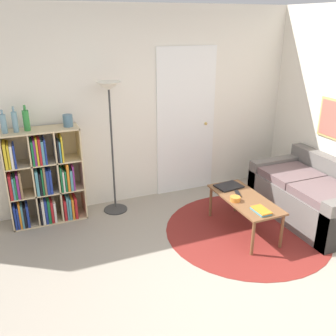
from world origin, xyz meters
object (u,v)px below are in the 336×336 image
Objects in this scene: bowl at (235,199)px; bottle_right at (26,120)px; floor_lamp at (110,110)px; couch at (313,197)px; coffee_table at (245,202)px; bottle_left at (4,124)px; vase_on_shelf at (68,121)px; bookshelf at (43,180)px; laptop at (229,186)px; bottle_middle at (15,122)px.

bottle_right reaches higher than bowl.
floor_lamp reaches higher than couch.
floor_lamp is at bearing 139.18° from coffee_table.
vase_on_shelf is (0.71, 0.02, -0.04)m from bottle_left.
coffee_table is at bearing 7.64° from bowl.
bookshelf is 0.70× the size of floor_lamp.
bowl is (2.02, -1.20, -0.09)m from bookshelf.
bottle_right reaches higher than couch.
bottle_middle is (-2.37, 0.81, 0.87)m from laptop.
bowl is 0.40× the size of bottle_right.
couch is at bearing -26.55° from floor_lamp.
bowl is at bearing -110.33° from laptop.
coffee_table is 3.81× the size of bottle_left.
floor_lamp is at bearing -2.33° from bottle_left.
bottle_middle is at bearing 177.54° from floor_lamp.
floor_lamp reaches higher than laptop.
vase_on_shelf is (-2.82, 1.23, 0.99)m from couch.
bookshelf is 3.42m from couch.
floor_lamp is at bearing -4.14° from bottle_right.
bowl is at bearing -30.82° from bookshelf.
vase_on_shelf is (-1.80, 1.19, 0.88)m from coffee_table.
floor_lamp reaches higher than vase_on_shelf.
laptop is at bearing -30.92° from floor_lamp.
bottle_left is 0.12m from bottle_middle.
couch is 1.47× the size of coffee_table.
coffee_table is at bearing -28.66° from bookshelf.
bottle_right is at bearing 175.86° from floor_lamp.
vase_on_shelf is (-1.65, 1.21, 0.80)m from bowl.
floor_lamp is 1.97m from coffee_table.
bookshelf is 3.50× the size of laptop.
bottle_right is at bearing 177.98° from bookshelf.
couch is at bearing -2.20° from coffee_table.
floor_lamp is 14.23× the size of bowl.
bottle_right is at bearing 4.89° from bottle_left.
couch reaches higher than bowl.
vase_on_shelf is at bearing 2.41° from bottle_middle.
bottle_right is at bearing 159.53° from couch.
bottle_right is (-0.10, 0.00, 0.77)m from bookshelf.
bottle_right is (-2.25, 0.84, 0.87)m from laptop.
bookshelf is at bearing 175.62° from floor_lamp.
coffee_table is 2.91m from bottle_left.
bottle_left is 0.90× the size of bottle_right.
bottle_middle is at bearing -1.19° from bottle_left.
bowl is (-0.14, -0.37, 0.02)m from laptop.
laptop is 1.16× the size of bottle_middle.
bowl is at bearing -172.36° from coffee_table.
couch is at bearing -20.64° from laptop.
bottle_left is at bearing 155.06° from coffee_table.
floor_lamp reaches higher than bottle_middle.
bowl is 2.58m from bottle_right.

